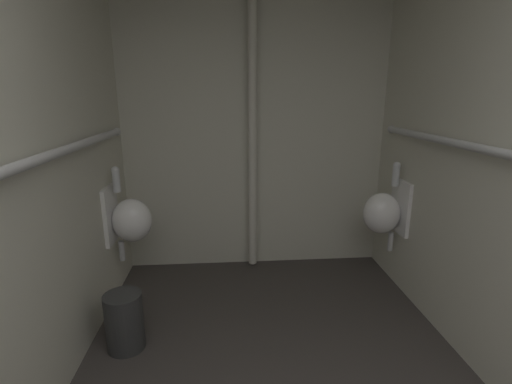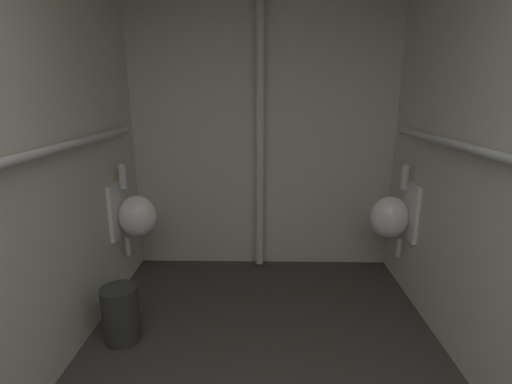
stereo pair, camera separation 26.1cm
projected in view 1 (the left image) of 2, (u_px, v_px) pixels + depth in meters
wall_left at (10, 155)px, 1.61m from camera, size 0.06×3.41×2.65m
wall_back at (255, 123)px, 3.32m from camera, size 2.45×0.06×2.65m
urinal_left_mid at (129, 219)px, 2.88m from camera, size 0.32×0.30×0.76m
urinal_right_mid at (384, 212)px, 3.05m from camera, size 0.32×0.30×0.76m
supply_pipe_left at (36, 161)px, 1.66m from camera, size 0.06×2.64×0.06m
supply_pipe_right at (508, 155)px, 1.82m from camera, size 0.06×2.69×0.06m
standpipe_back_wall at (252, 124)px, 3.21m from camera, size 0.07×0.07×2.60m
waste_bin at (125, 321)px, 2.36m from camera, size 0.24×0.24×0.38m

